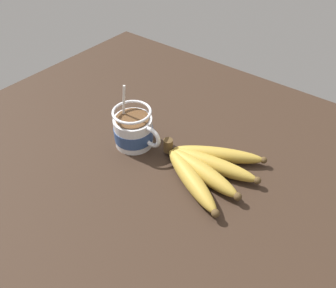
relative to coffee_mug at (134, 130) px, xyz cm
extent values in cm
cube|color=#332319|center=(2.30, -2.54, -5.24)|extent=(92.73, 92.73, 3.15)
cylinder|color=silver|center=(-0.12, 0.00, -0.30)|extent=(8.40, 8.40, 6.72)
cylinder|color=navy|center=(-0.12, 0.00, -0.66)|extent=(8.60, 8.60, 3.00)
torus|color=silver|center=(4.90, 0.00, 0.62)|extent=(5.01, 0.90, 5.01)
cylinder|color=brown|center=(-0.12, 0.00, 3.16)|extent=(7.20, 7.20, 0.40)
torus|color=silver|center=(-0.12, 0.00, 4.90)|extent=(8.40, 8.40, 0.60)
cylinder|color=silver|center=(-2.52, 0.00, 4.26)|extent=(2.34, 0.50, 12.91)
ellipsoid|color=silver|center=(-1.60, 0.00, -2.16)|extent=(3.00, 2.00, 0.80)
cylinder|color=#4C381E|center=(8.13, 1.75, -1.16)|extent=(2.00, 2.00, 3.00)
ellipsoid|color=#B79338|center=(17.03, -2.60, -1.93)|extent=(17.53, 10.94, 3.46)
sphere|color=#4C381E|center=(25.04, -6.52, -1.93)|extent=(1.56, 1.56, 1.56)
ellipsoid|color=#B79338|center=(17.70, 0.39, -1.90)|extent=(17.66, 5.93, 3.52)
sphere|color=#4C381E|center=(26.28, -0.84, -1.90)|extent=(1.58, 1.58, 1.58)
ellipsoid|color=#B79338|center=(18.22, 3.50, -2.01)|extent=(18.78, 6.42, 3.31)
sphere|color=#4C381E|center=(27.32, 5.08, -2.01)|extent=(1.49, 1.49, 1.49)
ellipsoid|color=#B79338|center=(17.42, 6.65, -2.09)|extent=(18.28, 11.64, 3.15)
sphere|color=#4C381E|center=(25.82, 11.08, -2.09)|extent=(1.42, 1.42, 1.42)
camera|label=1|loc=(39.74, -38.92, 45.24)|focal=35.00mm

